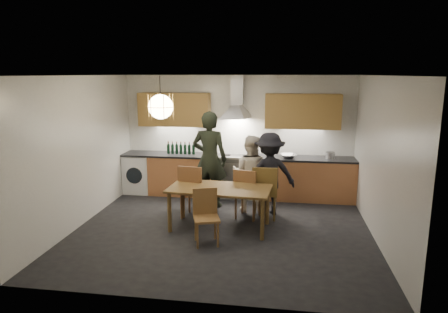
# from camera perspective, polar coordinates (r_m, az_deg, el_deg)

# --- Properties ---
(ground) EXTENTS (5.00, 5.00, 0.00)m
(ground) POSITION_cam_1_polar(r_m,az_deg,el_deg) (6.98, -0.22, -10.37)
(ground) COLOR black
(ground) RESTS_ON ground
(room_shell) EXTENTS (5.02, 4.52, 2.61)m
(room_shell) POSITION_cam_1_polar(r_m,az_deg,el_deg) (6.53, -0.23, 3.64)
(room_shell) COLOR white
(room_shell) RESTS_ON ground
(counter_run) EXTENTS (5.00, 0.62, 0.90)m
(counter_run) POSITION_cam_1_polar(r_m,az_deg,el_deg) (8.67, 1.87, -2.80)
(counter_run) COLOR #CC824E
(counter_run) RESTS_ON ground
(range_stove) EXTENTS (0.90, 0.60, 0.92)m
(range_stove) POSITION_cam_1_polar(r_m,az_deg,el_deg) (8.67, 1.71, -2.85)
(range_stove) COLOR silver
(range_stove) RESTS_ON ground
(wall_fixtures) EXTENTS (4.30, 0.54, 1.10)m
(wall_fixtures) POSITION_cam_1_polar(r_m,az_deg,el_deg) (8.54, 1.86, 6.68)
(wall_fixtures) COLOR #B88C46
(wall_fixtures) RESTS_ON ground
(pendant_lamp) EXTENTS (0.43, 0.43, 0.70)m
(pendant_lamp) POSITION_cam_1_polar(r_m,az_deg,el_deg) (6.61, -9.03, 7.03)
(pendant_lamp) COLOR black
(pendant_lamp) RESTS_ON ground
(dining_table) EXTENTS (1.78, 0.98, 0.73)m
(dining_table) POSITION_cam_1_polar(r_m,az_deg,el_deg) (6.84, -0.63, -5.14)
(dining_table) COLOR brown
(dining_table) RESTS_ON ground
(chair_back_left) EXTENTS (0.53, 0.53, 1.01)m
(chair_back_left) POSITION_cam_1_polar(r_m,az_deg,el_deg) (7.32, -4.54, -4.56)
(chair_back_left) COLOR brown
(chair_back_left) RESTS_ON ground
(chair_back_mid) EXTENTS (0.52, 0.52, 0.94)m
(chair_back_mid) POSITION_cam_1_polar(r_m,az_deg,el_deg) (7.30, 3.22, -4.89)
(chair_back_mid) COLOR brown
(chair_back_mid) RESTS_ON ground
(chair_back_right) EXTENTS (0.46, 0.46, 1.00)m
(chair_back_right) POSITION_cam_1_polar(r_m,az_deg,el_deg) (7.30, 5.84, -4.67)
(chair_back_right) COLOR brown
(chair_back_right) RESTS_ON ground
(chair_front) EXTENTS (0.49, 0.49, 0.86)m
(chair_front) POSITION_cam_1_polar(r_m,az_deg,el_deg) (6.34, -2.62, -7.95)
(chair_front) COLOR brown
(chair_front) RESTS_ON ground
(person_left) EXTENTS (0.74, 0.53, 1.92)m
(person_left) POSITION_cam_1_polar(r_m,az_deg,el_deg) (7.92, -2.07, -0.40)
(person_left) COLOR black
(person_left) RESTS_ON ground
(person_mid) EXTENTS (0.82, 0.70, 1.49)m
(person_mid) POSITION_cam_1_polar(r_m,az_deg,el_deg) (7.69, 3.74, -2.45)
(person_mid) COLOR white
(person_mid) RESTS_ON ground
(person_right) EXTENTS (1.13, 0.82, 1.56)m
(person_right) POSITION_cam_1_polar(r_m,az_deg,el_deg) (7.54, 6.47, -2.49)
(person_right) COLOR black
(person_right) RESTS_ON ground
(mixing_bowl) EXTENTS (0.39, 0.39, 0.08)m
(mixing_bowl) POSITION_cam_1_polar(r_m,az_deg,el_deg) (8.44, 9.16, 0.07)
(mixing_bowl) COLOR #BCBBBF
(mixing_bowl) RESTS_ON counter_run
(stock_pot) EXTENTS (0.22, 0.22, 0.13)m
(stock_pot) POSITION_cam_1_polar(r_m,az_deg,el_deg) (8.57, 14.92, 0.16)
(stock_pot) COLOR #B9B9BD
(stock_pot) RESTS_ON counter_run
(wine_bottles) EXTENTS (0.63, 0.06, 0.27)m
(wine_bottles) POSITION_cam_1_polar(r_m,az_deg,el_deg) (8.78, -6.18, 1.22)
(wine_bottles) COLOR black
(wine_bottles) RESTS_ON counter_run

